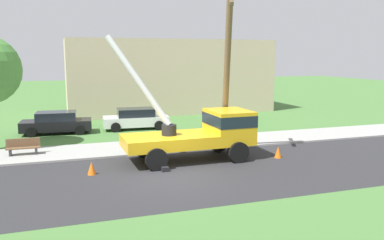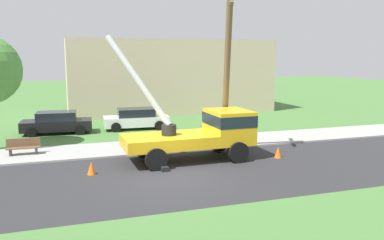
{
  "view_description": "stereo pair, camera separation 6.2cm",
  "coord_description": "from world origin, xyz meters",
  "views": [
    {
      "loc": [
        -4.32,
        -15.63,
        4.97
      ],
      "look_at": [
        2.15,
        3.72,
        1.71
      ],
      "focal_mm": 37.4,
      "sensor_mm": 36.0,
      "label": 1
    },
    {
      "loc": [
        -4.26,
        -15.65,
        4.97
      ],
      "look_at": [
        2.15,
        3.72,
        1.71
      ],
      "focal_mm": 37.4,
      "sensor_mm": 36.0,
      "label": 2
    }
  ],
  "objects": [
    {
      "name": "sidewalk_strip",
      "position": [
        0.0,
        5.5,
        0.05
      ],
      "size": [
        80.0,
        3.33,
        0.1
      ],
      "primitive_type": "cube",
      "color": "#9E9E99",
      "rests_on": "ground"
    },
    {
      "name": "parked_sedan_white",
      "position": [
        0.64,
        11.45,
        0.71
      ],
      "size": [
        4.5,
        2.19,
        1.42
      ],
      "color": "silver",
      "rests_on": "ground"
    },
    {
      "name": "traffic_cone_ahead",
      "position": [
        5.82,
        1.27,
        0.28
      ],
      "size": [
        0.36,
        0.36,
        0.56
      ],
      "primitive_type": "cone",
      "color": "orange",
      "rests_on": "ground"
    },
    {
      "name": "road_asphalt",
      "position": [
        0.0,
        0.0,
        0.0
      ],
      "size": [
        80.0,
        7.68,
        0.01
      ],
      "primitive_type": "cube",
      "color": "#2B2B2D",
      "rests_on": "ground"
    },
    {
      "name": "ground_plane",
      "position": [
        0.0,
        12.0,
        0.0
      ],
      "size": [
        120.0,
        120.0,
        0.0
      ],
      "primitive_type": "plane",
      "color": "#477538"
    },
    {
      "name": "traffic_cone_behind",
      "position": [
        -3.16,
        1.28,
        0.28
      ],
      "size": [
        0.36,
        0.36,
        0.56
      ],
      "primitive_type": "cone",
      "color": "orange",
      "rests_on": "ground"
    },
    {
      "name": "lowrise_building_backdrop",
      "position": [
        5.29,
        19.42,
        3.2
      ],
      "size": [
        18.0,
        6.0,
        6.4
      ],
      "primitive_type": "cube",
      "color": "#C6B293",
      "rests_on": "ground"
    },
    {
      "name": "leaning_utility_pole",
      "position": [
        3.82,
        3.13,
        4.45
      ],
      "size": [
        1.25,
        3.29,
        8.69
      ],
      "color": "brown",
      "rests_on": "ground"
    },
    {
      "name": "parked_sedan_black",
      "position": [
        -4.56,
        11.41,
        0.71
      ],
      "size": [
        4.52,
        2.23,
        1.42
      ],
      "color": "black",
      "rests_on": "ground"
    },
    {
      "name": "park_bench",
      "position": [
        -6.15,
        5.57,
        0.46
      ],
      "size": [
        1.6,
        0.45,
        0.9
      ],
      "color": "brown",
      "rests_on": "ground"
    },
    {
      "name": "utility_truck",
      "position": [
        2.29,
        2.27,
        1.41
      ],
      "size": [
        6.8,
        3.2,
        5.98
      ],
      "color": "gold",
      "rests_on": "ground"
    }
  ]
}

